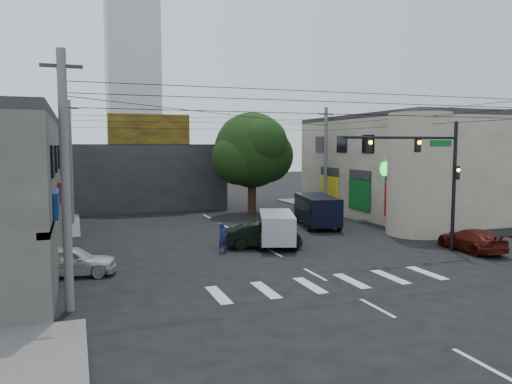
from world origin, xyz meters
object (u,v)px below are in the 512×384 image
utility_pole_near_left (66,183)px  navy_van (317,211)px  maroon_sedan (471,240)px  traffic_officer (223,238)px  street_tree (252,150)px  white_compact (71,261)px  silver_minivan (277,230)px  traffic_gantry (430,165)px  utility_pole_far_right (326,160)px  dark_sedan (263,235)px  utility_pole_far_left (70,163)px

utility_pole_near_left → navy_van: (16.70, 13.56, -3.47)m
maroon_sedan → traffic_officer: bearing=-15.7°
maroon_sedan → utility_pole_near_left: bearing=11.1°
street_tree → maroon_sedan: (6.50, -18.37, -4.84)m
white_compact → silver_minivan: (11.34, 3.09, 0.29)m
street_tree → traffic_gantry: size_ratio=1.21×
utility_pole_far_right → maroon_sedan: utility_pole_far_right is taller
traffic_gantry → navy_van: size_ratio=1.21×
utility_pole_far_right → dark_sedan: (-10.62, -12.55, -3.88)m
traffic_gantry → utility_pole_near_left: size_ratio=0.78×
dark_sedan → traffic_gantry: bearing=-104.6°
utility_pole_near_left → traffic_officer: 11.49m
traffic_gantry → utility_pole_far_right: bearing=81.1°
utility_pole_far_left → dark_sedan: bearing=-50.4°
utility_pole_far_left → silver_minivan: utility_pole_far_left is taller
traffic_officer → street_tree: bearing=35.7°
utility_pole_far_left → dark_sedan: (10.38, -12.55, -3.88)m
traffic_gantry → utility_pole_far_left: (-18.32, 17.00, -0.23)m
maroon_sedan → utility_pole_far_left: bearing=-36.9°
street_tree → traffic_gantry: bearing=-78.0°
white_compact → traffic_officer: 8.20m
utility_pole_near_left → traffic_officer: utility_pole_near_left is taller
utility_pole_far_right → traffic_officer: 18.87m
utility_pole_near_left → maroon_sedan: utility_pole_near_left is taller
dark_sedan → white_compact: dark_sedan is taller
traffic_gantry → maroon_sedan: (2.68, -0.37, -4.20)m
traffic_gantry → dark_sedan: bearing=150.8°
navy_van → traffic_officer: (-8.85, -6.06, -0.29)m
utility_pole_far_right → maroon_sedan: size_ratio=2.07×
maroon_sedan → traffic_officer: (-13.15, 4.37, 0.20)m
street_tree → maroon_sedan: 20.08m
utility_pole_far_left → utility_pole_far_right: same height
dark_sedan → utility_pole_far_right: bearing=-25.6°
dark_sedan → traffic_officer: traffic_officer is taller
utility_pole_near_left → navy_van: utility_pole_near_left is taller
traffic_gantry → utility_pole_far_right: 17.21m
street_tree → utility_pole_near_left: utility_pole_near_left is taller
utility_pole_near_left → maroon_sedan: (21.00, 3.13, -3.97)m
silver_minivan → traffic_gantry: bearing=-105.3°
white_compact → silver_minivan: size_ratio=0.87×
maroon_sedan → silver_minivan: size_ratio=0.91×
traffic_gantry → traffic_officer: bearing=159.1°
maroon_sedan → navy_van: (-4.30, 10.43, 0.50)m
street_tree → white_compact: bearing=-131.5°
street_tree → utility_pole_far_left: utility_pole_far_left is taller
dark_sedan → maroon_sedan: (10.62, -4.82, -0.09)m
traffic_gantry → dark_sedan: 9.99m
traffic_officer → utility_pole_far_right: bearing=15.8°
street_tree → silver_minivan: street_tree is taller
utility_pole_far_left → navy_van: size_ratio=1.54×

